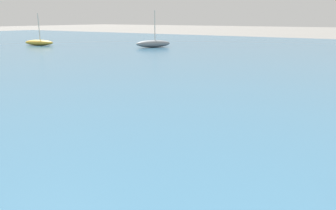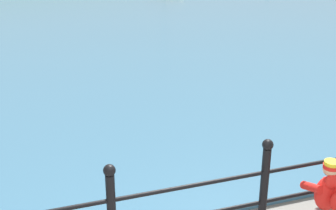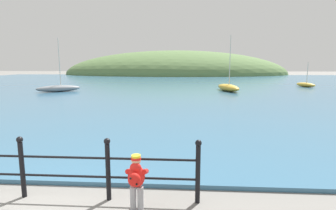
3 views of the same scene
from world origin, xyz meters
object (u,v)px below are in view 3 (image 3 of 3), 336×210
boat_blue_hull (59,88)px  boat_far_right (306,85)px  boat_nearest_quay (228,87)px  child_in_coat (136,177)px

boat_blue_hull → boat_far_right: 25.89m
boat_blue_hull → boat_far_right: size_ratio=1.64×
boat_far_right → boat_nearest_quay: 10.76m
boat_blue_hull → boat_far_right: boat_blue_hull is taller
boat_blue_hull → boat_nearest_quay: boat_nearest_quay is taller
child_in_coat → boat_nearest_quay: boat_nearest_quay is taller
child_in_coat → boat_nearest_quay: bearing=76.7°
child_in_coat → boat_nearest_quay: (4.87, 20.57, -0.17)m
boat_blue_hull → boat_far_right: (24.93, 6.98, -0.07)m
child_in_coat → boat_blue_hull: 21.68m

